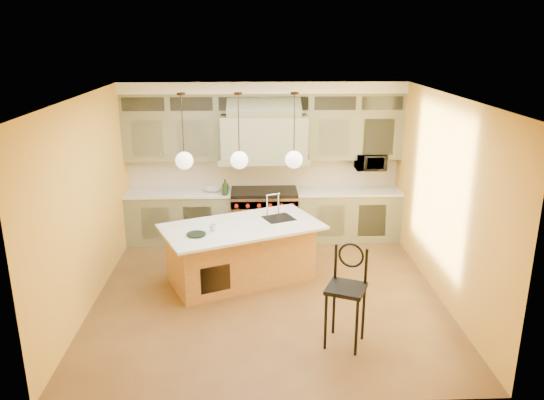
{
  "coord_description": "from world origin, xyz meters",
  "views": [
    {
      "loc": [
        -0.22,
        -7.12,
        3.68
      ],
      "look_at": [
        0.09,
        0.7,
        1.22
      ],
      "focal_mm": 35.0,
      "sensor_mm": 36.0,
      "label": 1
    }
  ],
  "objects_px": {
    "counter_stool": "(347,289)",
    "range": "(264,215)",
    "microwave": "(370,162)",
    "kitchen_island": "(241,252)"
  },
  "relations": [
    {
      "from": "range",
      "to": "microwave",
      "type": "bearing_deg",
      "value": 3.12
    },
    {
      "from": "microwave",
      "to": "kitchen_island",
      "type": "bearing_deg",
      "value": -142.48
    },
    {
      "from": "range",
      "to": "microwave",
      "type": "relative_size",
      "value": 2.21
    },
    {
      "from": "range",
      "to": "kitchen_island",
      "type": "height_order",
      "value": "kitchen_island"
    },
    {
      "from": "counter_stool",
      "to": "microwave",
      "type": "xyz_separation_m",
      "value": [
        1.04,
        3.62,
        0.72
      ]
    },
    {
      "from": "microwave",
      "to": "counter_stool",
      "type": "bearing_deg",
      "value": -105.98
    },
    {
      "from": "counter_stool",
      "to": "microwave",
      "type": "distance_m",
      "value": 3.83
    },
    {
      "from": "kitchen_island",
      "to": "microwave",
      "type": "xyz_separation_m",
      "value": [
        2.34,
        1.8,
        0.98
      ]
    },
    {
      "from": "range",
      "to": "microwave",
      "type": "xyz_separation_m",
      "value": [
        1.95,
        0.11,
        0.96
      ]
    },
    {
      "from": "counter_stool",
      "to": "range",
      "type": "bearing_deg",
      "value": 128.3
    }
  ]
}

